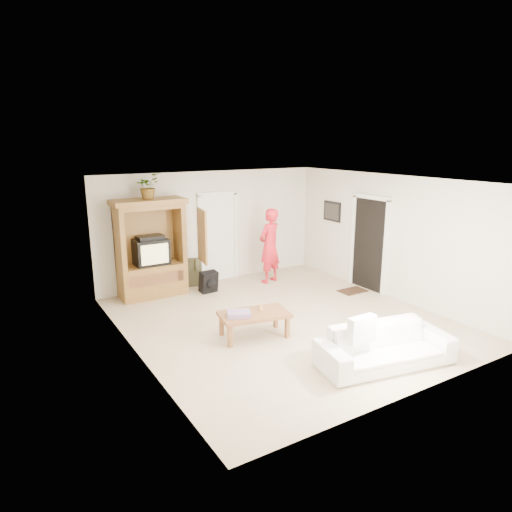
{
  "coord_description": "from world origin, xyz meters",
  "views": [
    {
      "loc": [
        -4.58,
        -6.56,
        3.28
      ],
      "look_at": [
        -0.23,
        0.6,
        1.15
      ],
      "focal_mm": 32.0,
      "sensor_mm": 36.0,
      "label": 1
    }
  ],
  "objects": [
    {
      "name": "doorway_right",
      "position": [
        2.73,
        0.6,
        1.02
      ],
      "size": [
        0.05,
        0.9,
        2.04
      ],
      "primitive_type": "cube",
      "color": "black",
      "rests_on": "floor"
    },
    {
      "name": "towel",
      "position": [
        -1.13,
        -0.33,
        0.48
      ],
      "size": [
        0.46,
        0.41,
        0.08
      ],
      "primitive_type": "cube",
      "rotation": [
        0.0,
        0.0,
        -0.43
      ],
      "color": "#E54C72",
      "rests_on": "coffee_table"
    },
    {
      "name": "coffee_table",
      "position": [
        -0.83,
        -0.33,
        0.38
      ],
      "size": [
        1.26,
        0.84,
        0.44
      ],
      "rotation": [
        0.0,
        0.0,
        -0.18
      ],
      "color": "brown",
      "rests_on": "floor"
    },
    {
      "name": "candle",
      "position": [
        -0.68,
        -0.27,
        0.49
      ],
      "size": [
        0.08,
        0.08,
        0.1
      ],
      "primitive_type": "cylinder",
      "color": "tan",
      "rests_on": "coffee_table"
    },
    {
      "name": "door_back",
      "position": [
        0.15,
        2.97,
        1.02
      ],
      "size": [
        0.85,
        0.05,
        2.04
      ],
      "primitive_type": "cube",
      "color": "white",
      "rests_on": "floor"
    },
    {
      "name": "doormat",
      "position": [
        2.3,
        0.6,
        0.01
      ],
      "size": [
        0.6,
        0.4,
        0.02
      ],
      "primitive_type": "cube",
      "color": "#382316",
      "rests_on": "floor"
    },
    {
      "name": "backpack_black",
      "position": [
        -0.48,
        2.21,
        0.23
      ],
      "size": [
        0.39,
        0.25,
        0.46
      ],
      "primitive_type": null,
      "rotation": [
        0.0,
        0.0,
        0.08
      ],
      "color": "black",
      "rests_on": "floor"
    },
    {
      "name": "framed_picture",
      "position": [
        2.73,
        1.9,
        1.6
      ],
      "size": [
        0.03,
        0.6,
        0.48
      ],
      "primitive_type": "cube",
      "color": "black",
      "rests_on": "wall_right"
    },
    {
      "name": "backpack_olive",
      "position": [
        -0.54,
        2.85,
        0.31
      ],
      "size": [
        0.39,
        0.34,
        0.63
      ],
      "primitive_type": null,
      "rotation": [
        0.0,
        0.0,
        -0.32
      ],
      "color": "#47442B",
      "rests_on": "floor"
    },
    {
      "name": "wall_front",
      "position": [
        0.0,
        -3.0,
        1.3
      ],
      "size": [
        5.5,
        0.0,
        5.5
      ],
      "primitive_type": "plane",
      "rotation": [
        -1.57,
        0.0,
        0.0
      ],
      "color": "silver",
      "rests_on": "floor"
    },
    {
      "name": "wall_back",
      "position": [
        0.0,
        3.0,
        1.3
      ],
      "size": [
        5.5,
        0.0,
        5.5
      ],
      "primitive_type": "plane",
      "rotation": [
        1.57,
        0.0,
        0.0
      ],
      "color": "silver",
      "rests_on": "floor"
    },
    {
      "name": "wall_left",
      "position": [
        -2.75,
        0.0,
        1.3
      ],
      "size": [
        0.0,
        6.0,
        6.0
      ],
      "primitive_type": "plane",
      "rotation": [
        1.57,
        0.0,
        1.57
      ],
      "color": "silver",
      "rests_on": "floor"
    },
    {
      "name": "man",
      "position": [
        1.09,
        2.17,
        0.88
      ],
      "size": [
        0.75,
        0.61,
        1.76
      ],
      "primitive_type": "imported",
      "rotation": [
        0.0,
        0.0,
        3.48
      ],
      "color": "red",
      "rests_on": "floor"
    },
    {
      "name": "sofa",
      "position": [
        0.31,
        -2.21,
        0.3
      ],
      "size": [
        2.16,
        1.17,
        0.6
      ],
      "primitive_type": "imported",
      "rotation": [
        0.0,
        0.0,
        -0.19
      ],
      "color": "white",
      "rests_on": "floor"
    },
    {
      "name": "ceiling",
      "position": [
        0.0,
        0.0,
        2.6
      ],
      "size": [
        6.0,
        6.0,
        0.0
      ],
      "primitive_type": "plane",
      "rotation": [
        3.14,
        0.0,
        0.0
      ],
      "color": "white",
      "rests_on": "floor"
    },
    {
      "name": "wall_right",
      "position": [
        2.75,
        0.0,
        1.3
      ],
      "size": [
        0.0,
        6.0,
        6.0
      ],
      "primitive_type": "plane",
      "rotation": [
        1.57,
        0.0,
        -1.57
      ],
      "color": "silver",
      "rests_on": "floor"
    },
    {
      "name": "plant",
      "position": [
        -1.6,
        2.63,
        2.37
      ],
      "size": [
        0.63,
        0.61,
        0.53
      ],
      "primitive_type": "imported",
      "rotation": [
        0.0,
        0.0,
        0.6
      ],
      "color": "#4C7238",
      "rests_on": "armoire"
    },
    {
      "name": "floor",
      "position": [
        0.0,
        0.0,
        0.0
      ],
      "size": [
        6.0,
        6.0,
        0.0
      ],
      "primitive_type": "plane",
      "color": "tan",
      "rests_on": "ground"
    },
    {
      "name": "armoire",
      "position": [
        -1.58,
        2.66,
        0.91
      ],
      "size": [
        1.82,
        1.14,
        2.1
      ],
      "color": "brown",
      "rests_on": "floor"
    }
  ]
}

